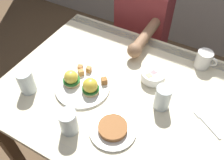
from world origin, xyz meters
TOP-DOWN VIEW (x-y plane):
  - ground_plane at (0.00, 0.00)m, footprint 6.00×6.00m
  - dining_table at (0.00, 0.00)m, footprint 1.20×0.90m
  - eggs_benedict_plate at (-0.20, -0.08)m, footprint 0.27×0.27m
  - fruit_bowl at (0.08, 0.13)m, footprint 0.12×0.12m
  - coffee_mug at (0.27, 0.35)m, footprint 0.11×0.08m
  - fork at (0.38, 0.01)m, footprint 0.14×0.10m
  - water_glass_near at (-0.42, -0.22)m, footprint 0.07×0.07m
  - water_glass_far at (0.18, -0.00)m, footprint 0.07×0.07m
  - water_glass_extra at (-0.11, -0.30)m, footprint 0.08×0.08m
  - side_plate at (0.05, -0.22)m, footprint 0.20×0.20m
  - diner_person at (-0.19, 0.60)m, footprint 0.34×0.54m

SIDE VIEW (x-z plane):
  - ground_plane at x=0.00m, z-range 0.00..0.00m
  - dining_table at x=0.00m, z-range 0.26..1.00m
  - diner_person at x=-0.19m, z-range 0.08..1.22m
  - fork at x=0.38m, z-range 0.74..0.74m
  - side_plate at x=0.05m, z-range 0.74..0.77m
  - eggs_benedict_plate at x=-0.20m, z-range 0.72..0.81m
  - fruit_bowl at x=0.08m, z-range 0.74..0.80m
  - coffee_mug at x=0.27m, z-range 0.74..0.84m
  - water_glass_far at x=0.18m, z-range 0.73..0.85m
  - water_glass_extra at x=-0.11m, z-range 0.73..0.85m
  - water_glass_near at x=-0.42m, z-range 0.73..0.85m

